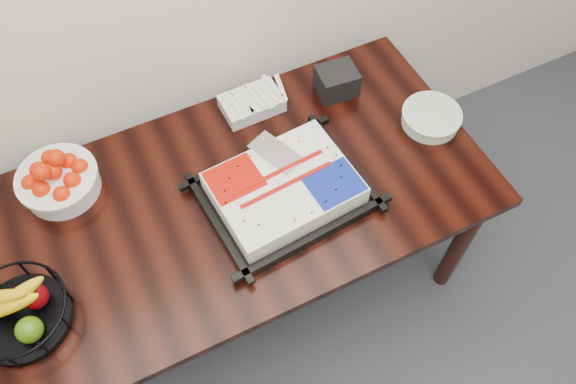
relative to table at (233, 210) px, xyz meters
name	(u,v)px	position (x,y,z in m)	size (l,w,h in m)	color
table	(233,210)	(0.00, 0.00, 0.00)	(1.80, 0.90, 0.75)	black
cake_tray	(284,190)	(0.16, -0.08, 0.14)	(0.56, 0.45, 0.11)	black
tangerine_bowl	(57,177)	(-0.51, 0.29, 0.16)	(0.28, 0.28, 0.17)	white
fruit_basket	(18,313)	(-0.73, -0.13, 0.15)	(0.30, 0.30, 0.16)	black
plate_stack	(431,118)	(0.80, -0.02, 0.11)	(0.22, 0.22, 0.05)	white
fork_bag	(252,103)	(0.23, 0.34, 0.12)	(0.23, 0.15, 0.06)	silver
napkin_box	(337,81)	(0.56, 0.27, 0.14)	(0.15, 0.13, 0.11)	black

